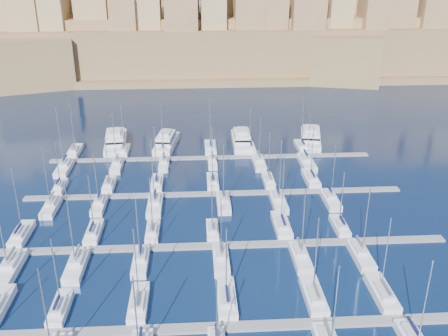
{
  "coord_description": "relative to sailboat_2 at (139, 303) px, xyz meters",
  "views": [
    {
      "loc": [
        -4.03,
        -90.68,
        48.66
      ],
      "look_at": [
        1.78,
        6.0,
        8.06
      ],
      "focal_mm": 40.0,
      "sensor_mm": 36.0,
      "label": 1
    }
  ],
  "objects": [
    {
      "name": "sailboat_24",
      "position": [
        -21.99,
        43.16,
        -0.02
      ],
      "size": [
        2.21,
        7.38,
        12.13
      ],
      "color": "white",
      "rests_on": "ground"
    },
    {
      "name": "sailboat_43",
      "position": [
        -10.76,
        55.32,
        0.01
      ],
      "size": [
        2.62,
        8.73,
        15.01
      ],
      "color": "white",
      "rests_on": "ground"
    },
    {
      "name": "sailboat_20",
      "position": [
        -0.77,
        11.37,
        -0.01
      ],
      "size": [
        2.58,
        8.61,
        13.13
      ],
      "color": "white",
      "rests_on": "ground"
    },
    {
      "name": "sailboat_45",
      "position": [
        13.32,
        55.96,
        -0.04
      ],
      "size": [
        2.22,
        7.41,
        10.49
      ],
      "color": "white",
      "rests_on": "ground"
    },
    {
      "name": "sailboat_1",
      "position": [
        -11.56,
        -0.48,
        -0.01
      ],
      "size": [
        2.43,
        8.11,
        12.68
      ],
      "color": "white",
      "rests_on": "ground"
    },
    {
      "name": "motor_yacht_d",
      "position": [
        42.02,
        70.83,
        0.99
      ],
      "size": [
        9.05,
        18.94,
        5.25
      ],
      "color": "white",
      "rests_on": "ground"
    },
    {
      "name": "sailboat_21",
      "position": [
        13.07,
        11.21,
        -0.01
      ],
      "size": [
        2.68,
        8.94,
        13.05
      ],
      "color": "white",
      "rests_on": "ground"
    },
    {
      "name": "sailboat_5",
      "position": [
        37.57,
        0.22,
        0.01
      ],
      "size": [
        2.86,
        9.54,
        13.97
      ],
      "color": "white",
      "rests_on": "ground"
    },
    {
      "name": "sailboat_30",
      "position": [
        -21.45,
        33.2,
        0.01
      ],
      "size": [
        2.69,
        8.98,
        14.63
      ],
      "color": "white",
      "rests_on": "ground"
    },
    {
      "name": "pontoon_far",
      "position": [
        13.22,
        60.57,
        -0.54
      ],
      "size": [
        84.0,
        2.0,
        0.4
      ],
      "primitive_type": "cube",
      "color": "slate",
      "rests_on": "ground"
    },
    {
      "name": "pontoon_near",
      "position": [
        13.22,
        -5.43,
        -0.54
      ],
      "size": [
        84.0,
        2.0,
        0.4
      ],
      "primitive_type": "cube",
      "color": "slate",
      "rests_on": "ground"
    },
    {
      "name": "sailboat_32",
      "position": [
        0.24,
        32.71,
        0.03
      ],
      "size": [
        2.99,
        9.97,
        15.98
      ],
      "color": "white",
      "rests_on": "ground"
    },
    {
      "name": "motor_yacht_b",
      "position": [
        0.95,
        69.68,
        0.99
      ],
      "size": [
        6.96,
        16.34,
        5.25
      ],
      "color": "white",
      "rests_on": "ground"
    },
    {
      "name": "sailboat_4",
      "position": [
        26.79,
        0.17,
        0.01
      ],
      "size": [
        2.83,
        9.43,
        14.39
      ],
      "color": "white",
      "rests_on": "ground"
    },
    {
      "name": "sailboat_16",
      "position": [
        25.53,
        22.36,
        0.02
      ],
      "size": [
        2.94,
        9.81,
        15.4
      ],
      "color": "white",
      "rests_on": "ground"
    },
    {
      "name": "motor_yacht_c",
      "position": [
        22.14,
        70.12,
        0.99
      ],
      "size": [
        5.3,
        16.84,
        5.25
      ],
      "color": "white",
      "rests_on": "ground"
    },
    {
      "name": "sailboat_46",
      "position": [
        25.17,
        54.99,
        0.0
      ],
      "size": [
        2.82,
        9.39,
        13.4
      ],
      "color": "white",
      "rests_on": "ground"
    },
    {
      "name": "sailboat_47",
      "position": [
        37.34,
        54.33,
        0.02
      ],
      "size": [
        3.22,
        10.73,
        14.36
      ],
      "color": "white",
      "rests_on": "ground"
    },
    {
      "name": "sailboat_27",
      "position": [
        12.9,
        43.82,
        -0.0
      ],
      "size": [
        2.62,
        8.72,
        13.6
      ],
      "color": "white",
      "rests_on": "ground"
    },
    {
      "name": "sailboat_31",
      "position": [
        -11.52,
        33.48,
        -0.01
      ],
      "size": [
        2.52,
        8.4,
        12.85
      ],
      "color": "white",
      "rests_on": "ground"
    },
    {
      "name": "sailboat_18",
      "position": [
        -22.53,
        10.58,
        0.01
      ],
      "size": [
        3.07,
        10.22,
        13.57
      ],
      "color": "white",
      "rests_on": "ground"
    },
    {
      "name": "sailboat_19",
      "position": [
        -11.53,
        10.86,
        0.03
      ],
      "size": [
        2.9,
        9.67,
        16.0
      ],
      "color": "white",
      "rests_on": "ground"
    },
    {
      "name": "pontoon_mid_near",
      "position": [
        13.22,
        16.57,
        -0.54
      ],
      "size": [
        84.0,
        2.0,
        0.4
      ],
      "primitive_type": "cube",
      "color": "slate",
      "rests_on": "ground"
    },
    {
      "name": "sailboat_34",
      "position": [
        26.57,
        32.79,
        0.02
      ],
      "size": [
        2.94,
        9.81,
        15.09
      ],
      "color": "white",
      "rests_on": "ground"
    },
    {
      "name": "sailboat_13",
      "position": [
        -10.6,
        21.81,
        -0.01
      ],
      "size": [
        2.61,
        8.7,
        12.59
      ],
      "color": "white",
      "rests_on": "ground"
    },
    {
      "name": "sailboat_36",
      "position": [
        -23.61,
        66.14,
        0.01
      ],
      "size": [
        2.81,
        9.36,
        14.55
      ],
      "color": "white",
      "rests_on": "ground"
    },
    {
      "name": "sailboat_33",
      "position": [
        14.78,
        33.04,
        0.01
      ],
      "size": [
        2.79,
        9.29,
        14.22
      ],
      "color": "white",
      "rests_on": "ground"
    },
    {
      "name": "sailboat_40",
      "position": [
        24.05,
        65.85,
        -0.01
      ],
      "size": [
        2.63,
        8.77,
        12.42
      ],
      "color": "white",
      "rests_on": "ground"
    },
    {
      "name": "sailboat_39",
      "position": [
        13.17,
        66.47,
        0.02
      ],
      "size": [
        3.01,
        10.04,
        14.88
      ],
      "color": "white",
      "rests_on": "ground"
    },
    {
      "name": "sailboat_28",
      "position": [
        26.02,
        43.53,
        -0.01
      ],
      "size": [
        2.44,
        8.13,
        12.85
      ],
      "color": "white",
      "rests_on": "ground"
    },
    {
      "name": "fortified_city",
      "position": [
        13.03,
        183.83,
        14.0
      ],
      "size": [
        460.0,
        108.95,
        59.52
      ],
      "color": "brown",
      "rests_on": "ground"
    },
    {
      "name": "sailboat_3",
      "position": [
        13.31,
        0.27,
        0.0
      ],
      "size": [
        2.89,
        9.64,
        12.93
      ],
      "color": "white",
      "rests_on": "ground"
    },
    {
      "name": "sailboat_14",
      "position": [
        0.56,
        21.52,
        -0.02
      ],
      "size": [
        2.43,
        8.11,
        12.03
      ],
      "color": "white",
      "rests_on": "ground"
    },
    {
      "name": "pontoon_mid_far",
      "position": [
        13.22,
        38.57,
        -0.54
      ],
      "size": [
        84.0,
        2.0,
        0.4
      ],
      "primitive_type": "cube",
      "color": "slate",
      "rests_on": "ground"
    },
    {
      "name": "sailboat_25",
      "position": [
        -10.97,
        43.57,
        -0.02
      ],
      "size": [
        2.46,
        8.2,
        12.35
      ],
      "color": "white",
      "rests_on": "ground"
    },
    {
      "name": "sailboat_42",
      "position": [
        -23.67,
        54.58,
        0.04
      ],
      "size": [
        3.07,
        10.23,
        16.73
      ],
      "color": "white",
      "rests_on": "ground"
    },
    {
      "name": "sailboat_38",
      "position": [
        0.22,
        65.8,
        -0.0
      ],
      "size": [
        2.61,
        8.68,
        13.77
      ],
      "color": "white",
      "rests_on": "ground"
    },
    {
      "name": "sailboat_26",
      "position": [
        -0.04,
        43.87,
        0.01
      ],
      "size": [
        2.65,
        8.83,
        14.53
      ],
      "color": "white",
      "rests_on": "ground"
    },
    {
      "name": "sailboat_23",
      "position": [
        37.68,
        11.1,
        0.01
      ],
      "size": [
        2.75,
        9.18,
        14.33
      ],
      "color": "white",
      "rests_on": "ground"
    },
    {
      "name": "sailboat_17",
      "position": [
        36.82,
        21.44,
        -0.02
      ],
      "size": [
        2.38,
        7.93,
        12.12
      ],
      "color": "white",
      "rests_on": "ground"
    },
    {
      "name": "sailboat_44",
      "position": [
        0.99,
        55.55,
        -0.01
      ],
      "size": [
        2.48,
        8.25,
        12.87
      ],
      "color": "white",
      "rests_on": "ground"
    },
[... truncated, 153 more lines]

